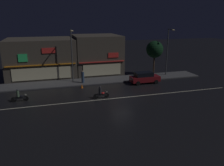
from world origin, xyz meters
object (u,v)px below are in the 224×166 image
object	(u,v)px
motorcycle_following	(19,96)
motorcycle_lead	(101,93)
pedestrian_on_sidewalk	(83,77)
traffic_cone	(82,86)
streetlamp_west	(72,52)
streetlamp_mid	(168,48)
parked_car_near_kerb	(145,77)

from	to	relation	value
motorcycle_following	motorcycle_lead	bearing A→B (deg)	-15.52
pedestrian_on_sidewalk	traffic_cone	bearing A→B (deg)	-135.41
pedestrian_on_sidewalk	traffic_cone	distance (m)	2.33
pedestrian_on_sidewalk	streetlamp_west	bearing A→B (deg)	110.17
streetlamp_mid	parked_car_near_kerb	distance (m)	7.24
streetlamp_mid	traffic_cone	size ratio (longest dim) A/B	13.74
streetlamp_mid	motorcycle_following	bearing A→B (deg)	-164.41
streetlamp_west	motorcycle_lead	xyz separation A→B (m)	(2.32, -7.98, -3.98)
traffic_cone	motorcycle_following	bearing A→B (deg)	-157.07
streetlamp_mid	pedestrian_on_sidewalk	world-z (taller)	streetlamp_mid
motorcycle_lead	streetlamp_west	bearing A→B (deg)	100.27
pedestrian_on_sidewalk	parked_car_near_kerb	size ratio (longest dim) A/B	0.42
parked_car_near_kerb	motorcycle_following	distance (m)	17.30
motorcycle_lead	traffic_cone	xyz separation A→B (m)	(-1.53, 4.80, -0.36)
streetlamp_west	motorcycle_following	bearing A→B (deg)	-137.14
streetlamp_west	streetlamp_mid	bearing A→B (deg)	-0.74
streetlamp_mid	pedestrian_on_sidewalk	size ratio (longest dim) A/B	4.20
streetlamp_west	motorcycle_lead	size ratio (longest dim) A/B	4.02
streetlamp_mid	parked_car_near_kerb	size ratio (longest dim) A/B	1.76
streetlamp_west	parked_car_near_kerb	world-z (taller)	streetlamp_west
streetlamp_mid	motorcycle_lead	xyz separation A→B (m)	(-13.13, -7.78, -3.93)
streetlamp_west	parked_car_near_kerb	bearing A→B (deg)	-18.30
streetlamp_west	pedestrian_on_sidewalk	bearing A→B (deg)	-37.78
parked_car_near_kerb	motorcycle_lead	xyz separation A→B (m)	(-7.74, -4.65, -0.24)
pedestrian_on_sidewalk	motorcycle_following	world-z (taller)	pedestrian_on_sidewalk
motorcycle_following	pedestrian_on_sidewalk	bearing A→B (deg)	27.25
pedestrian_on_sidewalk	motorcycle_lead	size ratio (longest dim) A/B	0.95
motorcycle_following	traffic_cone	bearing A→B (deg)	16.77
motorcycle_following	traffic_cone	size ratio (longest dim) A/B	3.45
motorcycle_lead	traffic_cone	world-z (taller)	motorcycle_lead
parked_car_near_kerb	streetlamp_mid	bearing A→B (deg)	30.15
traffic_cone	streetlamp_mid	bearing A→B (deg)	11.48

